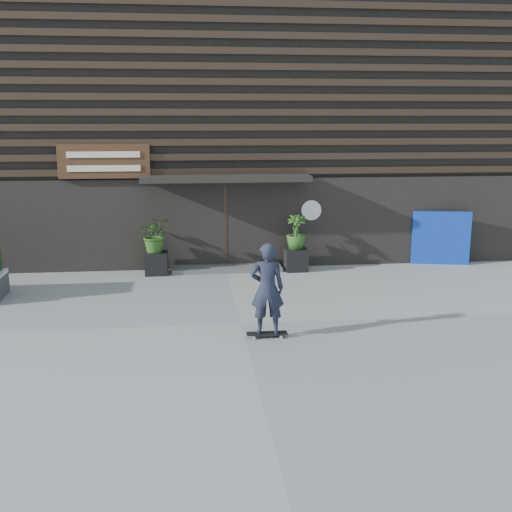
{
  "coord_description": "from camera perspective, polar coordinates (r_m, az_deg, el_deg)",
  "views": [
    {
      "loc": [
        -1.02,
        -12.06,
        4.09
      ],
      "look_at": [
        0.46,
        1.39,
        1.1
      ],
      "focal_mm": 43.57,
      "sensor_mm": 36.0,
      "label": 1
    }
  ],
  "objects": [
    {
      "name": "skateboarder",
      "position": [
        11.69,
        1.03,
        -3.03
      ],
      "size": [
        0.78,
        0.46,
        1.85
      ],
      "color": "black",
      "rests_on": "ground"
    },
    {
      "name": "ground",
      "position": [
        12.77,
        -1.38,
        -6.21
      ],
      "size": [
        80.0,
        80.0,
        0.0
      ],
      "primitive_type": "plane",
      "color": "#989690",
      "rests_on": "ground"
    },
    {
      "name": "bamboo_right",
      "position": [
        16.98,
        3.71,
        2.23
      ],
      "size": [
        0.54,
        0.54,
        0.96
      ],
      "primitive_type": "imported",
      "color": "#2D591E",
      "rests_on": "planter_pot_right"
    },
    {
      "name": "planter_pot_right",
      "position": [
        17.14,
        3.68,
        -0.34
      ],
      "size": [
        0.6,
        0.6,
        0.6
      ],
      "primitive_type": "cube",
      "color": "black",
      "rests_on": "ground"
    },
    {
      "name": "blue_tarp",
      "position": [
        18.53,
        16.61,
        1.6
      ],
      "size": [
        1.62,
        0.47,
        1.53
      ],
      "primitive_type": "cube",
      "rotation": [
        0.0,
        0.0,
        -0.22
      ],
      "color": "#0C2EA0",
      "rests_on": "ground"
    },
    {
      "name": "planter_pot_left",
      "position": [
        16.91,
        -9.11,
        -0.65
      ],
      "size": [
        0.6,
        0.6,
        0.6
      ],
      "primitive_type": "cube",
      "color": "black",
      "rests_on": "ground"
    },
    {
      "name": "entrance_step",
      "position": [
        17.17,
        -2.71,
        -1.13
      ],
      "size": [
        3.0,
        0.8,
        0.12
      ],
      "primitive_type": "cube",
      "color": "#4F4F4C",
      "rests_on": "ground"
    },
    {
      "name": "bamboo_left",
      "position": [
        16.75,
        -9.2,
        1.95
      ],
      "size": [
        0.86,
        0.75,
        0.96
      ],
      "primitive_type": "imported",
      "color": "#2D591E",
      "rests_on": "planter_pot_left"
    },
    {
      "name": "building",
      "position": [
        22.04,
        -3.73,
        12.17
      ],
      "size": [
        18.0,
        11.0,
        8.0
      ],
      "color": "black",
      "rests_on": "ground"
    }
  ]
}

